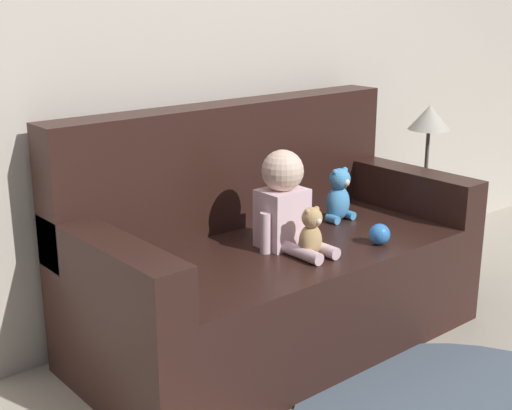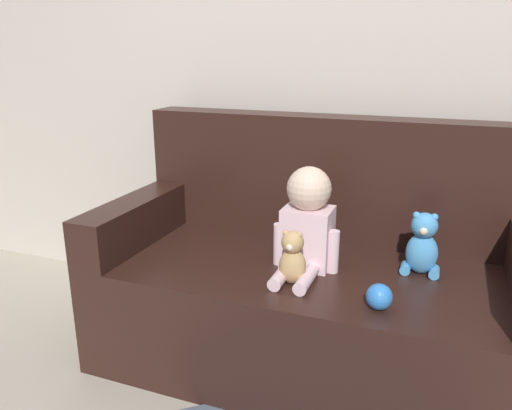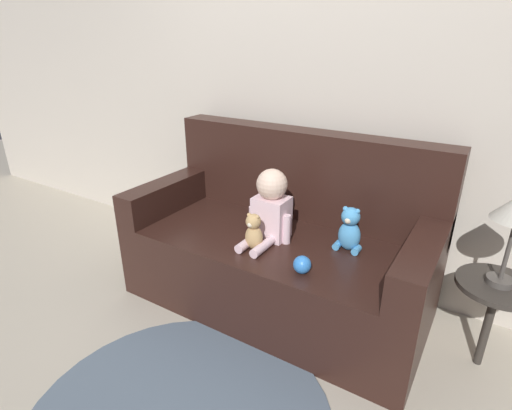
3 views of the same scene
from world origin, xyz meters
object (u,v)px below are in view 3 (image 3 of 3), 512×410
couch (281,248)px  toy_ball (302,265)px  plush_toy_side (350,230)px  person_baby (270,208)px  teddy_bear_brown (254,233)px  side_table (510,245)px

couch → toy_ball: 0.50m
couch → plush_toy_side: (0.42, -0.01, 0.24)m
plush_toy_side → person_baby: bearing=-166.8°
person_baby → teddy_bear_brown: 0.19m
teddy_bear_brown → toy_ball: 0.35m
couch → side_table: bearing=2.0°
person_baby → teddy_bear_brown: bearing=-92.2°
couch → toy_ball: (0.31, -0.36, 0.17)m
teddy_bear_brown → couch: bearing=85.0°
person_baby → toy_ball: person_baby is taller
couch → teddy_bear_brown: bearing=-95.0°
plush_toy_side → side_table: side_table is taller
couch → side_table: couch is taller
toy_ball → teddy_bear_brown: bearing=167.0°
teddy_bear_brown → side_table: size_ratio=0.22×
couch → person_baby: size_ratio=4.33×
person_baby → couch: bearing=80.9°
side_table → plush_toy_side: bearing=-176.1°
side_table → toy_ball: bearing=-154.7°
toy_ball → side_table: (0.84, 0.40, 0.17)m
couch → teddy_bear_brown: 0.36m
plush_toy_side → side_table: 0.73m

